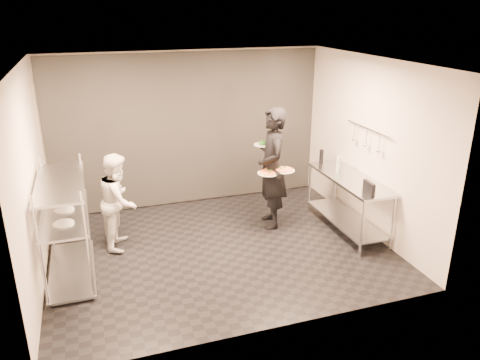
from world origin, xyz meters
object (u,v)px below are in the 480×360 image
object	(u,v)px
pass_rack	(66,223)
pos_monitor	(369,188)
pizza_plate_near	(268,172)
salad_plate	(263,144)
chef	(119,201)
pizza_plate_far	(284,170)
bottle_dark	(321,156)
prep_counter	(348,194)
bottle_clear	(340,165)
bottle_green	(338,164)
waiter	(272,168)

from	to	relation	value
pass_rack	pos_monitor	size ratio (longest dim) A/B	5.89
pizza_plate_near	salad_plate	world-z (taller)	salad_plate
chef	pizza_plate_far	distance (m)	2.62
pizza_plate_near	bottle_dark	bearing A→B (deg)	19.85
prep_counter	bottle_clear	distance (m)	0.53
pizza_plate_far	salad_plate	world-z (taller)	salad_plate
bottle_green	chef	bearing A→B (deg)	174.85
pizza_plate_near	pizza_plate_far	world-z (taller)	pizza_plate_far
bottle_dark	prep_counter	bearing A→B (deg)	-83.07
pass_rack	pizza_plate_far	world-z (taller)	pass_rack
chef	bottle_green	bearing A→B (deg)	-80.88
pass_rack	bottle_clear	bearing A→B (deg)	4.91
pass_rack	waiter	bearing A→B (deg)	10.03
waiter	pos_monitor	world-z (taller)	waiter
pizza_plate_far	bottle_dark	distance (m)	0.98
pass_rack	pizza_plate_near	bearing A→B (deg)	7.14
pass_rack	waiter	xyz separation A→B (m)	(3.21, 0.57, 0.24)
prep_counter	bottle_green	world-z (taller)	bottle_green
pizza_plate_near	pos_monitor	xyz separation A→B (m)	(1.13, -1.10, 0.00)
pass_rack	waiter	size ratio (longest dim) A/B	0.79
waiter	bottle_green	size ratio (longest dim) A/B	7.98
waiter	salad_plate	world-z (taller)	waiter
bottle_clear	prep_counter	bearing A→B (deg)	-94.43
prep_counter	bottle_dark	bearing A→B (deg)	96.93
waiter	salad_plate	distance (m)	0.46
chef	pizza_plate_far	xyz separation A→B (m)	(2.60, -0.25, 0.29)
pizza_plate_far	salad_plate	size ratio (longest dim) A/B	1.10
waiter	bottle_dark	world-z (taller)	waiter
pizza_plate_far	pos_monitor	xyz separation A→B (m)	(0.87, -1.10, -0.02)
prep_counter	waiter	xyz separation A→B (m)	(-1.12, 0.57, 0.38)
prep_counter	waiter	bearing A→B (deg)	153.14
prep_counter	bottle_dark	world-z (taller)	bottle_dark
bottle_clear	waiter	bearing A→B (deg)	170.40
waiter	salad_plate	bearing A→B (deg)	-162.22
pass_rack	salad_plate	bearing A→B (deg)	15.53
pizza_plate_near	salad_plate	xyz separation A→B (m)	(0.09, 0.50, 0.33)
chef	bottle_dark	world-z (taller)	chef
bottle_green	pizza_plate_near	bearing A→B (deg)	176.48
pass_rack	pizza_plate_far	bearing A→B (deg)	6.52
waiter	pizza_plate_near	size ratio (longest dim) A/B	5.75
prep_counter	pos_monitor	world-z (taller)	pos_monitor
pass_rack	pizza_plate_far	xyz separation A→B (m)	(3.34, 0.38, 0.26)
pass_rack	chef	size ratio (longest dim) A/B	1.08
chef	salad_plate	size ratio (longest dim) A/B	4.77
pizza_plate_far	pass_rack	bearing A→B (deg)	-173.48
prep_counter	chef	bearing A→B (deg)	170.06
chef	pizza_plate_near	bearing A→B (deg)	-81.73
chef	pizza_plate_near	size ratio (longest dim) A/B	4.23
bottle_dark	pos_monitor	bearing A→B (deg)	-90.86
chef	bottle_green	xyz separation A→B (m)	(3.54, -0.32, 0.31)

